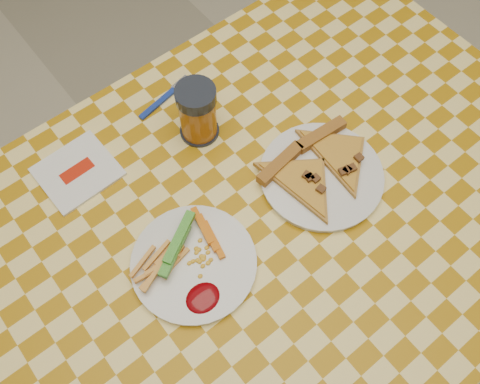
% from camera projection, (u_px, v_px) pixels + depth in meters
% --- Properties ---
extents(ground, '(8.00, 8.00, 0.00)m').
position_uv_depth(ground, '(252.00, 322.00, 1.66)').
color(ground, beige).
rests_on(ground, ground).
extents(table, '(1.28, 0.88, 0.76)m').
position_uv_depth(table, '(259.00, 234.00, 1.05)').
color(table, silver).
rests_on(table, ground).
extents(plate_left, '(0.24, 0.24, 0.01)m').
position_uv_depth(plate_left, '(194.00, 264.00, 0.94)').
color(plate_left, silver).
rests_on(plate_left, table).
extents(plate_right, '(0.29, 0.29, 0.01)m').
position_uv_depth(plate_right, '(321.00, 176.00, 1.02)').
color(plate_right, silver).
rests_on(plate_right, table).
extents(fries_veggies, '(0.18, 0.17, 0.04)m').
position_uv_depth(fries_veggies, '(184.00, 257.00, 0.93)').
color(fries_veggies, '#F3A54D').
rests_on(fries_veggies, plate_left).
extents(pizza_slices, '(0.25, 0.23, 0.02)m').
position_uv_depth(pizza_slices, '(318.00, 166.00, 1.02)').
color(pizza_slices, '#B27237').
rests_on(pizza_slices, plate_right).
extents(drink_glass, '(0.08, 0.08, 0.13)m').
position_uv_depth(drink_glass, '(198.00, 113.00, 1.02)').
color(drink_glass, black).
rests_on(drink_glass, table).
extents(napkin, '(0.15, 0.14, 0.01)m').
position_uv_depth(napkin, '(77.00, 172.00, 1.03)').
color(napkin, white).
rests_on(napkin, table).
extents(fork, '(0.14, 0.04, 0.01)m').
position_uv_depth(fork, '(166.00, 97.00, 1.12)').
color(fork, navy).
rests_on(fork, table).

